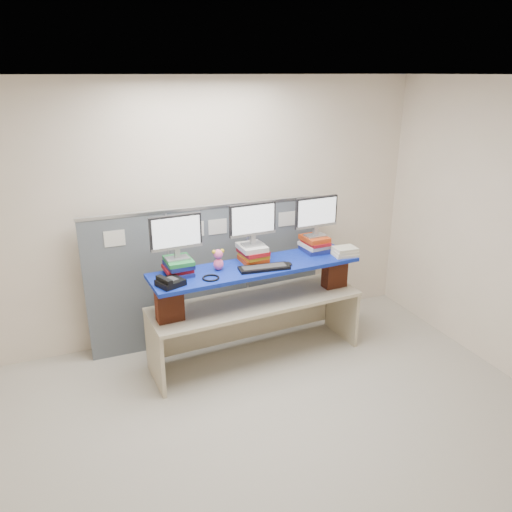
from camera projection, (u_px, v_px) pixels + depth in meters
name	position (u px, v px, depth m)	size (l,w,h in m)	color
room	(277.00, 280.00, 3.62)	(5.00, 4.00, 2.80)	beige
cubicle_partition	(209.00, 274.00, 5.39)	(2.60, 0.06, 1.53)	#4D545B
desk	(256.00, 312.00, 5.08)	(2.20, 0.77, 0.66)	#C1B394
brick_pier_left	(169.00, 304.00, 4.57)	(0.25, 0.13, 0.34)	maroon
brick_pier_right	(335.00, 272.00, 5.30)	(0.25, 0.13, 0.34)	maroon
blue_board	(256.00, 267.00, 4.91)	(2.10, 0.53, 0.04)	navy
book_stack_left	(178.00, 266.00, 4.68)	(0.27, 0.31, 0.15)	navy
book_stack_center	(253.00, 253.00, 4.98)	(0.28, 0.31, 0.17)	#B73911
book_stack_right	(315.00, 244.00, 5.27)	(0.28, 0.32, 0.17)	navy
monitor_left	(176.00, 234.00, 4.56)	(0.49, 0.15, 0.42)	#95959A
monitor_center	(253.00, 222.00, 4.87)	(0.49, 0.15, 0.42)	#95959A
monitor_right	(316.00, 214.00, 5.16)	(0.49, 0.15, 0.42)	#95959A
keyboard	(264.00, 268.00, 4.81)	(0.51, 0.21, 0.03)	black
mouse	(289.00, 264.00, 4.91)	(0.05, 0.10, 0.03)	black
desk_phone	(170.00, 282.00, 4.43)	(0.27, 0.26, 0.09)	black
headset	(211.00, 278.00, 4.59)	(0.16, 0.16, 0.02)	black
plush_toy	(218.00, 259.00, 4.76)	(0.12, 0.09, 0.21)	pink
binder_stack	(345.00, 251.00, 5.16)	(0.26, 0.21, 0.09)	beige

